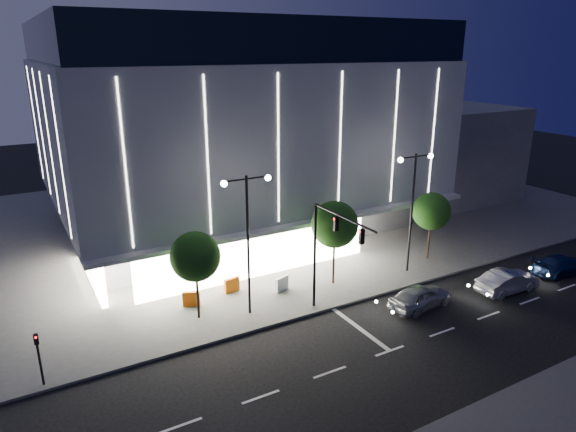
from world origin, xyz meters
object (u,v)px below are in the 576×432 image
(street_lamp_east, at_px, (413,196))
(tree_left, at_px, (196,259))
(tree_right, at_px, (431,213))
(barrier_d, at_px, (282,284))
(street_lamp_west, at_px, (248,225))
(car_third, at_px, (562,265))
(barrier_a, at_px, (191,299))
(car_lead, at_px, (420,297))
(traffic_mast, at_px, (328,242))
(car_second, at_px, (508,281))
(tree_mid, at_px, (335,227))
(barrier_c, at_px, (232,285))
(ped_signal_far, at_px, (39,354))

(street_lamp_east, relative_size, tree_left, 1.57)
(street_lamp_east, distance_m, tree_right, 3.81)
(barrier_d, bearing_deg, street_lamp_west, -170.63)
(car_third, bearing_deg, street_lamp_west, 81.66)
(car_third, distance_m, barrier_a, 27.07)
(car_lead, bearing_deg, barrier_a, 55.29)
(traffic_mast, relative_size, car_second, 1.50)
(traffic_mast, distance_m, street_lamp_east, 9.43)
(tree_mid, bearing_deg, street_lamp_east, -9.69)
(car_second, bearing_deg, street_lamp_west, 72.78)
(barrier_d, bearing_deg, traffic_mast, -98.92)
(traffic_mast, xyz_separation_m, barrier_a, (-6.89, 5.30, -4.38))
(barrier_c, bearing_deg, car_lead, -47.13)
(tree_right, height_order, car_second, tree_right)
(barrier_c, xyz_separation_m, barrier_d, (3.05, -1.52, 0.00))
(tree_right, relative_size, barrier_c, 5.01)
(street_lamp_west, xyz_separation_m, barrier_d, (3.25, 1.73, -5.31))
(traffic_mast, height_order, tree_left, traffic_mast)
(street_lamp_west, distance_m, barrier_a, 6.59)
(tree_mid, relative_size, car_lead, 1.35)
(ped_signal_far, bearing_deg, tree_mid, 7.55)
(ped_signal_far, distance_m, tree_right, 28.21)
(ped_signal_far, xyz_separation_m, tree_left, (9.03, 2.52, 2.15))
(tree_left, bearing_deg, tree_mid, 0.00)
(barrier_d, bearing_deg, tree_mid, -29.18)
(ped_signal_far, bearing_deg, tree_right, 5.14)
(traffic_mast, distance_m, ped_signal_far, 16.35)
(street_lamp_west, height_order, barrier_d, street_lamp_west)
(tree_left, bearing_deg, traffic_mast, -27.84)
(car_third, bearing_deg, traffic_mast, 86.43)
(car_second, distance_m, car_third, 6.01)
(traffic_mast, xyz_separation_m, tree_right, (12.03, 3.68, -1.14))
(traffic_mast, xyz_separation_m, tree_mid, (3.03, 3.68, -0.69))
(tree_mid, distance_m, barrier_a, 10.70)
(tree_left, xyz_separation_m, tree_mid, (10.00, 0.00, 0.30))
(ped_signal_far, xyz_separation_m, barrier_a, (9.11, 4.13, -1.24))
(street_lamp_west, relative_size, tree_left, 1.57)
(tree_mid, xyz_separation_m, barrier_c, (-6.82, 2.22, -3.68))
(traffic_mast, distance_m, car_third, 19.57)
(tree_right, distance_m, barrier_c, 16.30)
(tree_right, xyz_separation_m, barrier_a, (-18.92, 1.61, -3.23))
(tree_right, xyz_separation_m, car_second, (0.78, -6.83, -3.11))
(barrier_c, bearing_deg, tree_mid, -26.49)
(tree_left, xyz_separation_m, car_second, (19.78, -6.83, -3.26))
(street_lamp_east, height_order, car_lead, street_lamp_east)
(car_second, bearing_deg, street_lamp_east, 35.10)
(street_lamp_east, bearing_deg, tree_left, 176.35)
(tree_left, height_order, car_third, tree_left)
(barrier_a, bearing_deg, tree_left, -69.26)
(traffic_mast, bearing_deg, ped_signal_far, 175.85)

